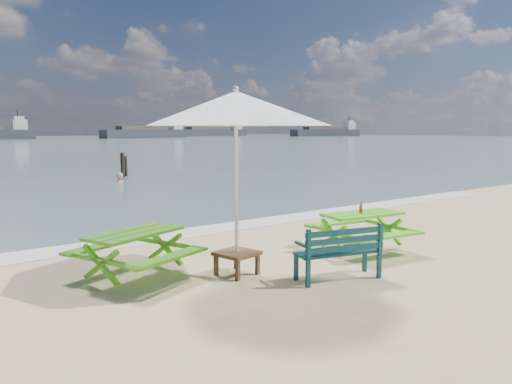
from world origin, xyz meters
TOP-DOWN VIEW (x-y plane):
  - foam_strip at (0.00, 4.60)m, footprint 22.00×0.90m
  - picnic_table_left at (-2.35, 2.26)m, footprint 1.92×2.02m
  - picnic_table_right at (1.64, 1.30)m, footprint 1.68×1.82m
  - park_bench at (-0.01, 0.35)m, footprint 1.36×0.75m
  - side_table at (-1.07, 1.44)m, footprint 0.66×0.66m
  - patio_umbrella at (-1.07, 1.44)m, footprint 3.31×3.31m
  - beer_bottle at (1.57, 1.29)m, footprint 0.06×0.06m
  - swimmer at (2.72, 15.28)m, footprint 0.69×0.55m
  - mooring_pilings at (3.93, 17.63)m, footprint 0.58×0.78m
  - cargo_ships at (51.02, 121.63)m, footprint 142.91×36.39m

SIDE VIEW (x-z plane):
  - swimmer at x=2.72m, z-range -1.25..0.42m
  - foam_strip at x=0.00m, z-range 0.00..0.01m
  - side_table at x=-1.07m, z-range 0.01..0.37m
  - park_bench at x=-0.01m, z-range -0.15..0.64m
  - picnic_table_left at x=-2.35m, z-range -0.01..0.68m
  - picnic_table_right at x=1.64m, z-range -0.01..0.68m
  - mooring_pilings at x=3.93m, z-range -0.24..1.10m
  - beer_bottle at x=1.57m, z-range 0.66..0.89m
  - cargo_ships at x=51.02m, z-range -1.02..3.38m
  - patio_umbrella at x=-1.07m, z-range 1.13..3.90m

